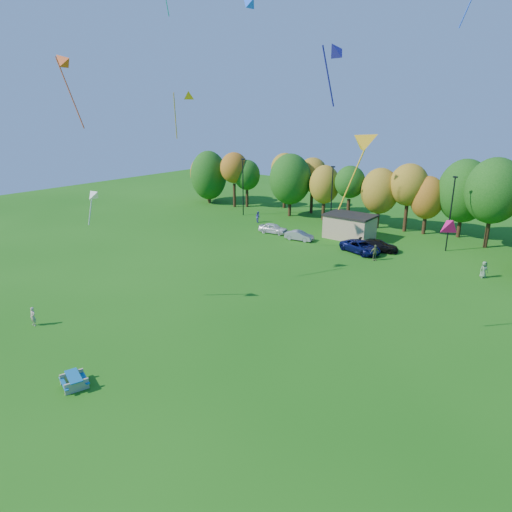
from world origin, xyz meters
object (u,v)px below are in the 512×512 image
Objects in this scene: kite_flyer at (33,317)px; car_a at (273,228)px; picnic_table at (74,380)px; car_c at (361,247)px; car_b at (299,236)px; car_d at (378,246)px.

car_a is at bearing 89.19° from kite_flyer.
picnic_table is 39.38m from car_a.
kite_flyer reaches higher than car_c.
kite_flyer is at bearing -176.23° from picnic_table.
kite_flyer reaches higher than car_a.
car_b is (3.30, 34.08, -0.16)m from kite_flyer.
picnic_table is 0.53× the size of car_a.
car_b is at bearing 81.17° from kite_flyer.
picnic_table is 1.38× the size of kite_flyer.
car_b is (4.81, -0.80, -0.08)m from car_a.
car_a is 15.06m from car_d.
picnic_table is 0.41× the size of car_c.
car_b is at bearing 119.24° from picnic_table.
car_c is (13.62, -0.90, 0.03)m from car_a.
car_b is at bearing 84.26° from car_d.
kite_flyer is at bearing 178.55° from car_c.
car_a is at bearing 72.11° from car_b.
kite_flyer is at bearing 165.98° from car_b.
car_b is 0.79× the size of car_d.
car_d is at bearing 66.07° from kite_flyer.
kite_flyer is at bearing 143.60° from car_d.
kite_flyer is 0.41× the size of car_b.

